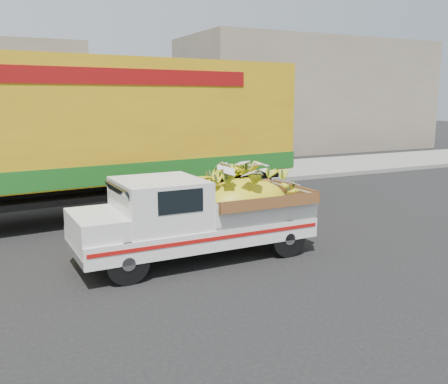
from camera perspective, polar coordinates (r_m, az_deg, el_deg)
name	(u,v)px	position (r m, az deg, el deg)	size (l,w,h in m)	color
ground	(196,274)	(8.46, -3.17, -9.30)	(100.00, 100.00, 0.00)	black
curb	(98,195)	(15.15, -14.21, -0.32)	(60.00, 0.25, 0.15)	gray
sidewalk	(84,184)	(17.18, -15.76, 0.87)	(60.00, 4.00, 0.14)	gray
building_right	(308,96)	(29.13, 9.54, 10.81)	(14.00, 6.00, 6.00)	gray
pickup_truck	(212,213)	(9.15, -1.40, -2.42)	(4.34, 1.64, 1.51)	black
semi_trailer	(65,131)	(12.28, -17.71, 6.62)	(12.04, 3.65, 3.80)	black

